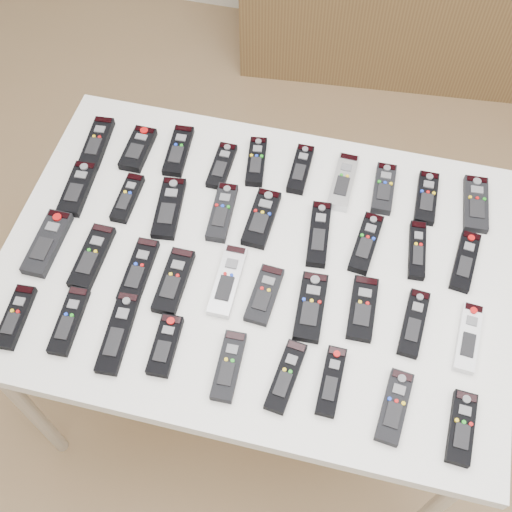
% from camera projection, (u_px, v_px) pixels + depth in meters
% --- Properties ---
extents(ground, '(4.00, 4.00, 0.00)m').
position_uv_depth(ground, '(276.00, 400.00, 2.20)').
color(ground, '#92714A').
rests_on(ground, ground).
extents(table, '(1.25, 0.88, 0.78)m').
position_uv_depth(table, '(256.00, 272.00, 1.63)').
color(table, white).
rests_on(table, ground).
extents(remote_0, '(0.07, 0.18, 0.02)m').
position_uv_depth(remote_0, '(97.00, 143.00, 1.77)').
color(remote_0, black).
rests_on(remote_0, table).
extents(remote_1, '(0.06, 0.15, 0.02)m').
position_uv_depth(remote_1, '(138.00, 149.00, 1.76)').
color(remote_1, black).
rests_on(remote_1, table).
extents(remote_2, '(0.07, 0.17, 0.02)m').
position_uv_depth(remote_2, '(178.00, 151.00, 1.75)').
color(remote_2, black).
rests_on(remote_2, table).
extents(remote_3, '(0.05, 0.15, 0.02)m').
position_uv_depth(remote_3, '(222.00, 166.00, 1.73)').
color(remote_3, black).
rests_on(remote_3, table).
extents(remote_4, '(0.07, 0.16, 0.02)m').
position_uv_depth(remote_4, '(256.00, 162.00, 1.73)').
color(remote_4, black).
rests_on(remote_4, table).
extents(remote_5, '(0.05, 0.16, 0.02)m').
position_uv_depth(remote_5, '(300.00, 169.00, 1.72)').
color(remote_5, black).
rests_on(remote_5, table).
extents(remote_6, '(0.06, 0.18, 0.02)m').
position_uv_depth(remote_6, '(343.00, 182.00, 1.69)').
color(remote_6, '#B7B7BC').
rests_on(remote_6, table).
extents(remote_7, '(0.06, 0.16, 0.02)m').
position_uv_depth(remote_7, '(384.00, 189.00, 1.68)').
color(remote_7, black).
rests_on(remote_7, table).
extents(remote_8, '(0.05, 0.16, 0.02)m').
position_uv_depth(remote_8, '(426.00, 198.00, 1.67)').
color(remote_8, black).
rests_on(remote_8, table).
extents(remote_9, '(0.07, 0.17, 0.02)m').
position_uv_depth(remote_9, '(476.00, 204.00, 1.66)').
color(remote_9, black).
rests_on(remote_9, table).
extents(remote_10, '(0.07, 0.17, 0.02)m').
position_uv_depth(remote_10, '(78.00, 189.00, 1.68)').
color(remote_10, black).
rests_on(remote_10, table).
extents(remote_11, '(0.04, 0.15, 0.02)m').
position_uv_depth(remote_11, '(128.00, 198.00, 1.67)').
color(remote_11, black).
rests_on(remote_11, table).
extents(remote_12, '(0.08, 0.19, 0.02)m').
position_uv_depth(remote_12, '(169.00, 208.00, 1.65)').
color(remote_12, black).
rests_on(remote_12, table).
extents(remote_13, '(0.06, 0.18, 0.02)m').
position_uv_depth(remote_13, '(222.00, 212.00, 1.64)').
color(remote_13, black).
rests_on(remote_13, table).
extents(remote_14, '(0.07, 0.17, 0.02)m').
position_uv_depth(remote_14, '(262.00, 218.00, 1.63)').
color(remote_14, black).
rests_on(remote_14, table).
extents(remote_15, '(0.07, 0.19, 0.02)m').
position_uv_depth(remote_15, '(319.00, 234.00, 1.61)').
color(remote_15, black).
rests_on(remote_15, table).
extents(remote_16, '(0.07, 0.18, 0.02)m').
position_uv_depth(remote_16, '(366.00, 243.00, 1.59)').
color(remote_16, black).
rests_on(remote_16, table).
extents(remote_17, '(0.05, 0.17, 0.02)m').
position_uv_depth(remote_17, '(417.00, 250.00, 1.58)').
color(remote_17, black).
rests_on(remote_17, table).
extents(remote_18, '(0.07, 0.17, 0.02)m').
position_uv_depth(remote_18, '(465.00, 261.00, 1.57)').
color(remote_18, black).
rests_on(remote_18, table).
extents(remote_19, '(0.06, 0.19, 0.02)m').
position_uv_depth(remote_19, '(47.00, 243.00, 1.59)').
color(remote_19, black).
rests_on(remote_19, table).
extents(remote_20, '(0.06, 0.18, 0.02)m').
position_uv_depth(remote_20, '(92.00, 257.00, 1.57)').
color(remote_20, black).
rests_on(remote_20, table).
extents(remote_21, '(0.06, 0.18, 0.02)m').
position_uv_depth(remote_21, '(139.00, 271.00, 1.55)').
color(remote_21, black).
rests_on(remote_21, table).
extents(remote_22, '(0.06, 0.17, 0.02)m').
position_uv_depth(remote_22, '(174.00, 281.00, 1.53)').
color(remote_22, black).
rests_on(remote_22, table).
extents(remote_23, '(0.06, 0.19, 0.02)m').
position_uv_depth(remote_23, '(228.00, 281.00, 1.54)').
color(remote_23, '#B7B7BC').
rests_on(remote_23, table).
extents(remote_24, '(0.07, 0.16, 0.02)m').
position_uv_depth(remote_24, '(264.00, 295.00, 1.52)').
color(remote_24, black).
rests_on(remote_24, table).
extents(remote_25, '(0.07, 0.18, 0.02)m').
position_uv_depth(remote_25, '(311.00, 307.00, 1.50)').
color(remote_25, black).
rests_on(remote_25, table).
extents(remote_26, '(0.06, 0.17, 0.02)m').
position_uv_depth(remote_26, '(363.00, 308.00, 1.50)').
color(remote_26, black).
rests_on(remote_26, table).
extents(remote_27, '(0.06, 0.17, 0.02)m').
position_uv_depth(remote_27, '(414.00, 323.00, 1.48)').
color(remote_27, black).
rests_on(remote_27, table).
extents(remote_28, '(0.06, 0.18, 0.02)m').
position_uv_depth(remote_28, '(468.00, 338.00, 1.46)').
color(remote_28, silver).
rests_on(remote_28, table).
extents(remote_29, '(0.06, 0.16, 0.02)m').
position_uv_depth(remote_29, '(16.00, 317.00, 1.48)').
color(remote_29, black).
rests_on(remote_29, table).
extents(remote_30, '(0.06, 0.17, 0.02)m').
position_uv_depth(remote_30, '(69.00, 321.00, 1.48)').
color(remote_30, black).
rests_on(remote_30, table).
extents(remote_31, '(0.06, 0.20, 0.02)m').
position_uv_depth(remote_31, '(118.00, 333.00, 1.46)').
color(remote_31, black).
rests_on(remote_31, table).
extents(remote_32, '(0.06, 0.15, 0.02)m').
position_uv_depth(remote_32, '(165.00, 345.00, 1.44)').
color(remote_32, black).
rests_on(remote_32, table).
extents(remote_33, '(0.05, 0.16, 0.02)m').
position_uv_depth(remote_33, '(229.00, 366.00, 1.42)').
color(remote_33, black).
rests_on(remote_33, table).
extents(remote_34, '(0.07, 0.17, 0.02)m').
position_uv_depth(remote_34, '(286.00, 376.00, 1.41)').
color(remote_34, black).
rests_on(remote_34, table).
extents(remote_35, '(0.04, 0.16, 0.02)m').
position_uv_depth(remote_35, '(331.00, 381.00, 1.40)').
color(remote_35, black).
rests_on(remote_35, table).
extents(remote_36, '(0.07, 0.17, 0.02)m').
position_uv_depth(remote_36, '(394.00, 407.00, 1.37)').
color(remote_36, black).
rests_on(remote_36, table).
extents(remote_37, '(0.06, 0.16, 0.02)m').
position_uv_depth(remote_37, '(462.00, 428.00, 1.34)').
color(remote_37, black).
rests_on(remote_37, table).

